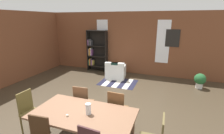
% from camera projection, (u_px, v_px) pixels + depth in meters
% --- Properties ---
extents(ground_plane, '(10.40, 10.40, 0.00)m').
position_uv_depth(ground_plane, '(97.00, 112.00, 4.63)').
color(ground_plane, '#3F3324').
extents(back_wall_brick, '(9.00, 0.12, 2.80)m').
position_uv_depth(back_wall_brick, '(131.00, 43.00, 7.65)').
color(back_wall_brick, brown).
rests_on(back_wall_brick, ground).
extents(window_pane_0, '(0.55, 0.02, 1.82)m').
position_uv_depth(window_pane_0, '(102.00, 39.00, 8.00)').
color(window_pane_0, white).
extents(window_pane_1, '(0.55, 0.02, 1.82)m').
position_uv_depth(window_pane_1, '(163.00, 42.00, 7.08)').
color(window_pane_1, white).
extents(dining_table, '(2.00, 1.06, 0.74)m').
position_uv_depth(dining_table, '(83.00, 116.00, 3.24)').
color(dining_table, brown).
rests_on(dining_table, ground).
extents(vase_on_table, '(0.11, 0.11, 0.22)m').
position_uv_depth(vase_on_table, '(88.00, 109.00, 3.15)').
color(vase_on_table, silver).
rests_on(vase_on_table, dining_table).
extents(tealight_candle_0, '(0.04, 0.04, 0.03)m').
position_uv_depth(tealight_candle_0, '(67.00, 115.00, 3.10)').
color(tealight_candle_0, silver).
rests_on(tealight_candle_0, dining_table).
extents(dining_chair_far_right, '(0.41, 0.41, 0.95)m').
position_uv_depth(dining_chair_far_right, '(117.00, 108.00, 3.82)').
color(dining_chair_far_right, brown).
rests_on(dining_chair_far_right, ground).
extents(dining_chair_far_left, '(0.43, 0.43, 0.95)m').
position_uv_depth(dining_chair_far_left, '(83.00, 102.00, 4.11)').
color(dining_chair_far_left, brown).
rests_on(dining_chair_far_left, ground).
extents(dining_chair_head_left, '(0.42, 0.42, 0.95)m').
position_uv_depth(dining_chair_head_left, '(30.00, 110.00, 3.74)').
color(dining_chair_head_left, brown).
rests_on(dining_chair_head_left, ground).
extents(bookshelf_tall, '(0.99, 0.31, 1.97)m').
position_uv_depth(bookshelf_tall, '(96.00, 51.00, 8.09)').
color(bookshelf_tall, black).
rests_on(bookshelf_tall, ground).
extents(armchair_white, '(0.90, 0.90, 0.75)m').
position_uv_depth(armchair_white, '(116.00, 72.00, 7.23)').
color(armchair_white, white).
rests_on(armchair_white, ground).
extents(potted_plant_by_shelf, '(0.41, 0.41, 0.56)m').
position_uv_depth(potted_plant_by_shelf, '(200.00, 80.00, 6.12)').
color(potted_plant_by_shelf, silver).
rests_on(potted_plant_by_shelf, ground).
extents(striped_rug, '(1.46, 1.09, 0.01)m').
position_uv_depth(striped_rug, '(118.00, 82.00, 6.75)').
color(striped_rug, '#1E1E33').
rests_on(striped_rug, ground).
extents(framed_picture, '(0.56, 0.03, 0.72)m').
position_uv_depth(framed_picture, '(173.00, 38.00, 6.91)').
color(framed_picture, black).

